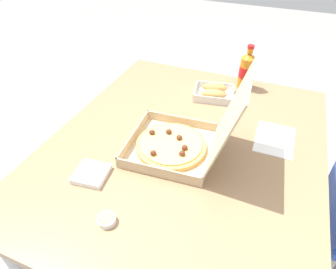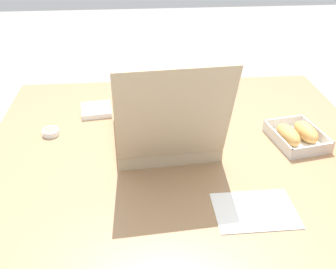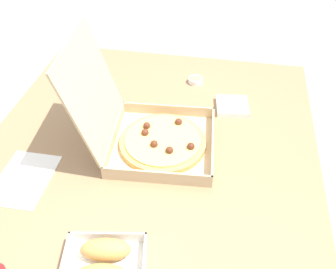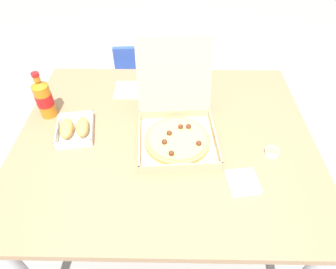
% 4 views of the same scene
% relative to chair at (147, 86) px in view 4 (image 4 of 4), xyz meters
% --- Properties ---
extents(ground_plane, '(10.00, 10.00, 0.00)m').
position_rel_chair_xyz_m(ground_plane, '(0.14, -0.76, -0.48)').
color(ground_plane, gray).
extents(dining_table, '(1.26, 1.05, 0.76)m').
position_rel_chair_xyz_m(dining_table, '(0.14, -0.76, 0.20)').
color(dining_table, '#997551').
rests_on(dining_table, ground_plane).
extents(chair, '(0.43, 0.43, 0.83)m').
position_rel_chair_xyz_m(chair, '(0.00, 0.00, 0.00)').
color(chair, '#2D4CAD').
rests_on(chair, ground_plane).
extents(pizza_box_open, '(0.35, 0.43, 0.35)m').
position_rel_chair_xyz_m(pizza_box_open, '(0.19, -0.77, 0.33)').
color(pizza_box_open, tan).
rests_on(pizza_box_open, dining_table).
extents(bread_side_box, '(0.18, 0.21, 0.06)m').
position_rel_chair_xyz_m(bread_side_box, '(-0.24, -0.75, 0.30)').
color(bread_side_box, white).
rests_on(bread_side_box, dining_table).
extents(cola_bottle, '(0.07, 0.07, 0.22)m').
position_rel_chair_xyz_m(cola_bottle, '(-0.39, -0.63, 0.37)').
color(cola_bottle, orange).
rests_on(cola_bottle, dining_table).
extents(paper_menu, '(0.21, 0.15, 0.00)m').
position_rel_chair_xyz_m(paper_menu, '(-0.01, -0.43, 0.28)').
color(paper_menu, white).
rests_on(paper_menu, dining_table).
extents(napkin_pile, '(0.12, 0.12, 0.02)m').
position_rel_chair_xyz_m(napkin_pile, '(0.43, -1.01, 0.29)').
color(napkin_pile, white).
rests_on(napkin_pile, dining_table).
extents(dipping_sauce_cup, '(0.06, 0.06, 0.02)m').
position_rel_chair_xyz_m(dipping_sauce_cup, '(0.58, -0.86, 0.29)').
color(dipping_sauce_cup, white).
rests_on(dipping_sauce_cup, dining_table).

